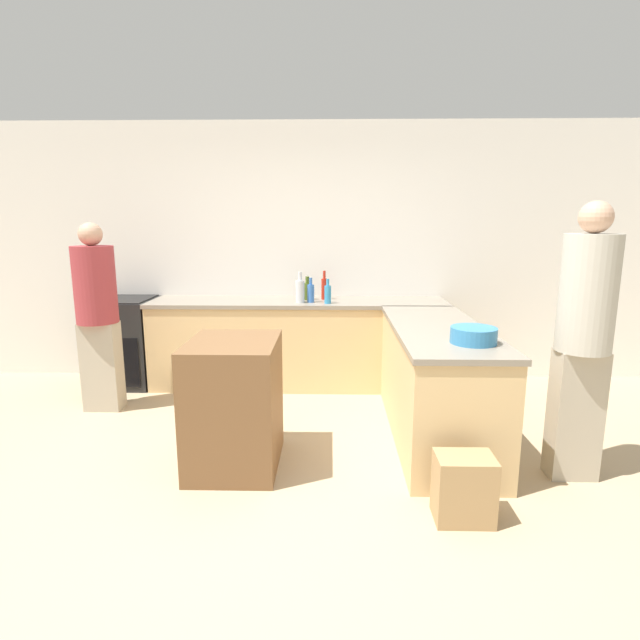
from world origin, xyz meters
The scene contains 15 objects.
ground_plane centered at (0.00, 0.00, 0.00)m, with size 14.00×14.00×0.00m, color tan.
wall_back centered at (0.00, 2.50, 1.35)m, with size 8.00×0.06×2.70m.
counter_back centered at (0.00, 2.15, 0.45)m, with size 3.01×0.67×0.89m.
counter_peninsula centered at (1.16, 0.90, 0.45)m, with size 0.69×1.89×0.89m.
range_oven centered at (-1.82, 2.15, 0.45)m, with size 0.62×0.65×0.91m.
island_table centered at (-0.33, 0.38, 0.45)m, with size 0.60×0.73×0.90m.
mixing_bowl centered at (1.28, 0.36, 0.95)m, with size 0.30×0.30×0.11m.
olive_oil_bottle centered at (0.09, 2.19, 0.99)m, with size 0.09×0.09×0.24m.
water_bottle_blue centered at (0.13, 2.02, 0.99)m, with size 0.07×0.07×0.24m.
hot_sauce_bottle centered at (0.26, 2.22, 1.01)m, with size 0.06×0.06×0.30m.
vinegar_bottle_clear centered at (0.03, 2.00, 1.01)m, with size 0.09×0.09×0.30m.
dish_soap_bottle centered at (0.30, 1.96, 0.99)m, with size 0.07×0.07×0.24m.
person_by_range centered at (-1.73, 1.41, 0.91)m, with size 0.35×0.35×1.68m.
person_at_peninsula centered at (1.95, 0.26, 0.99)m, with size 0.34×0.34×1.81m.
paper_bag centered at (1.09, -0.26, 0.19)m, with size 0.33×0.23×0.39m.
Camera 1 is at (0.33, -2.87, 1.69)m, focal length 28.00 mm.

